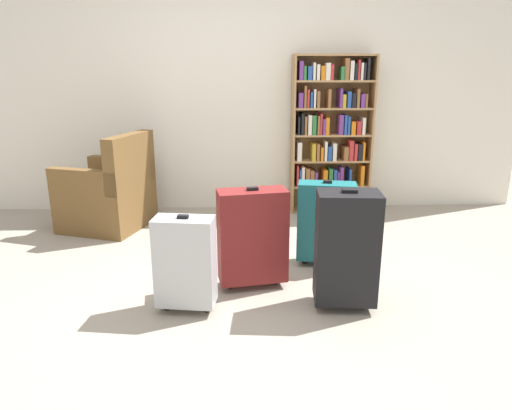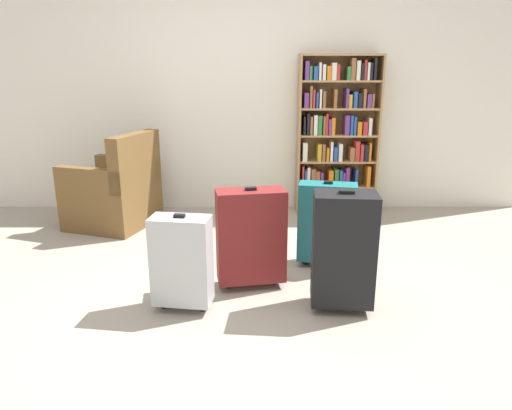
% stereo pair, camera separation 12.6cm
% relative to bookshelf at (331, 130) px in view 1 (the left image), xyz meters
% --- Properties ---
extents(ground_plane, '(10.23, 10.23, 0.00)m').
position_rel_bookshelf_xyz_m(ground_plane, '(-0.86, -1.93, -0.86)').
color(ground_plane, '#9E9384').
extents(back_wall, '(5.85, 0.10, 2.60)m').
position_rel_bookshelf_xyz_m(back_wall, '(-0.86, 0.19, 0.44)').
color(back_wall, silver).
rests_on(back_wall, ground).
extents(bookshelf, '(0.82, 0.25, 1.60)m').
position_rel_bookshelf_xyz_m(bookshelf, '(0.00, 0.00, 0.00)').
color(bookshelf, '#A87F51').
rests_on(bookshelf, ground).
extents(armchair, '(0.88, 0.88, 0.90)m').
position_rel_bookshelf_xyz_m(armchair, '(-2.18, -0.47, -0.54)').
color(armchair, brown).
rests_on(armchair, ground).
extents(mug, '(0.12, 0.08, 0.10)m').
position_rel_bookshelf_xyz_m(mug, '(-1.65, -0.44, -0.81)').
color(mug, '#1E7F4C').
rests_on(mug, ground).
extents(storage_box, '(0.40, 0.26, 0.20)m').
position_rel_bookshelf_xyz_m(storage_box, '(-0.03, -0.37, -0.75)').
color(storage_box, black).
rests_on(storage_box, ground).
extents(suitcase_dark_red, '(0.49, 0.28, 0.71)m').
position_rel_bookshelf_xyz_m(suitcase_dark_red, '(-0.86, -1.80, -0.49)').
color(suitcase_dark_red, maroon).
rests_on(suitcase_dark_red, ground).
extents(suitcase_silver, '(0.38, 0.23, 0.63)m').
position_rel_bookshelf_xyz_m(suitcase_silver, '(-1.29, -2.13, -0.53)').
color(suitcase_silver, '#B7BABF').
rests_on(suitcase_silver, ground).
extents(suitcase_teal, '(0.45, 0.25, 0.67)m').
position_rel_bookshelf_xyz_m(suitcase_teal, '(-0.29, -1.44, -0.51)').
color(suitcase_teal, '#19666B').
rests_on(suitcase_teal, ground).
extents(suitcase_black, '(0.40, 0.28, 0.78)m').
position_rel_bookshelf_xyz_m(suitcase_black, '(-0.29, -2.11, -0.45)').
color(suitcase_black, black).
rests_on(suitcase_black, ground).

